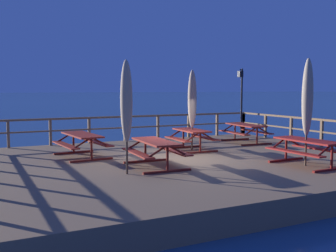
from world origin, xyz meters
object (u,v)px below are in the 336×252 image
object	(u,v)px
picnic_table_back_left	(191,135)
patio_umbrella_short_front	(126,102)
picnic_table_back_right	(246,129)
patio_umbrella_short_back	(192,99)
lamp_post_hooked	(241,92)
picnic_table_front_left	(156,148)
picnic_table_mid_centre	(308,146)
patio_umbrella_tall_mid_right	(307,98)
picnic_table_mid_right	(82,140)

from	to	relation	value
picnic_table_back_left	patio_umbrella_short_front	xyz separation A→B (m)	(-3.56, -2.86, 1.36)
picnic_table_back_right	patio_umbrella_short_back	world-z (taller)	patio_umbrella_short_back
picnic_table_back_right	lamp_post_hooked	world-z (taller)	lamp_post_hooked
picnic_table_back_right	patio_umbrella_short_front	size ratio (longest dim) A/B	0.72
picnic_table_front_left	patio_umbrella_short_back	distance (m)	3.67
patio_umbrella_short_back	patio_umbrella_short_front	world-z (taller)	patio_umbrella_short_front
picnic_table_mid_centre	patio_umbrella_short_back	distance (m)	4.57
patio_umbrella_tall_mid_right	picnic_table_back_left	bearing A→B (deg)	110.85
picnic_table_mid_right	picnic_table_front_left	bearing A→B (deg)	-60.59
patio_umbrella_short_back	picnic_table_back_right	bearing A→B (deg)	15.68
picnic_table_back_left	patio_umbrella_short_front	bearing A→B (deg)	-141.22
picnic_table_back_left	lamp_post_hooked	world-z (taller)	lamp_post_hooked
picnic_table_back_left	picnic_table_front_left	world-z (taller)	same
picnic_table_mid_right	lamp_post_hooked	size ratio (longest dim) A/B	0.70
picnic_table_mid_right	patio_umbrella_tall_mid_right	bearing A→B (deg)	-38.54
picnic_table_back_left	picnic_table_mid_right	distance (m)	3.97
picnic_table_mid_right	patio_umbrella_short_front	distance (m)	3.48
patio_umbrella_short_back	picnic_table_front_left	bearing A→B (deg)	-137.20
picnic_table_back_right	patio_umbrella_short_back	size ratio (longest dim) A/B	0.74
picnic_table_front_left	picnic_table_mid_right	size ratio (longest dim) A/B	0.95
picnic_table_front_left	lamp_post_hooked	xyz separation A→B (m)	(6.78, 5.20, 1.55)
patio_umbrella_short_front	lamp_post_hooked	distance (m)	9.75
patio_umbrella_tall_mid_right	patio_umbrella_short_back	bearing A→B (deg)	110.30
patio_umbrella_short_back	patio_umbrella_tall_mid_right	distance (m)	4.36
patio_umbrella_short_back	picnic_table_mid_right	bearing A→B (deg)	175.70
picnic_table_back_right	patio_umbrella_short_back	xyz separation A→B (m)	(-3.05, -0.86, 1.30)
patio_umbrella_short_back	lamp_post_hooked	world-z (taller)	lamp_post_hooked
picnic_table_mid_centre	lamp_post_hooked	xyz separation A→B (m)	(2.68, 6.95, 1.55)
picnic_table_mid_centre	patio_umbrella_short_back	size ratio (longest dim) A/B	0.73
picnic_table_mid_centre	lamp_post_hooked	world-z (taller)	lamp_post_hooked
picnic_table_mid_centre	picnic_table_back_left	bearing A→B (deg)	111.84
picnic_table_back_left	picnic_table_front_left	size ratio (longest dim) A/B	0.83
patio_umbrella_short_back	patio_umbrella_short_front	distance (m)	4.61
picnic_table_back_left	picnic_table_back_right	world-z (taller)	same
picnic_table_front_left	picnic_table_mid_right	distance (m)	3.02
picnic_table_back_right	picnic_table_mid_right	world-z (taller)	same
picnic_table_mid_right	patio_umbrella_short_back	bearing A→B (deg)	-4.30
picnic_table_back_left	patio_umbrella_tall_mid_right	distance (m)	4.58
picnic_table_back_right	patio_umbrella_short_front	world-z (taller)	patio_umbrella_short_front
picnic_table_mid_right	patio_umbrella_short_front	world-z (taller)	patio_umbrella_short_front
picnic_table_mid_right	lamp_post_hooked	xyz separation A→B (m)	(8.27, 2.57, 1.55)
picnic_table_front_left	picnic_table_mid_right	xyz separation A→B (m)	(-1.48, 2.63, 0.00)
patio_umbrella_tall_mid_right	patio_umbrella_short_front	bearing A→B (deg)	166.77
picnic_table_back_left	picnic_table_back_right	bearing A→B (deg)	15.89
picnic_table_back_right	lamp_post_hooked	size ratio (longest dim) A/B	0.67
picnic_table_front_left	patio_umbrella_tall_mid_right	distance (m)	4.62
picnic_table_back_right	patio_umbrella_short_back	distance (m)	3.43
picnic_table_back_right	picnic_table_front_left	world-z (taller)	same
picnic_table_back_right	patio_umbrella_short_back	bearing A→B (deg)	-164.32
picnic_table_mid_centre	lamp_post_hooked	size ratio (longest dim) A/B	0.67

